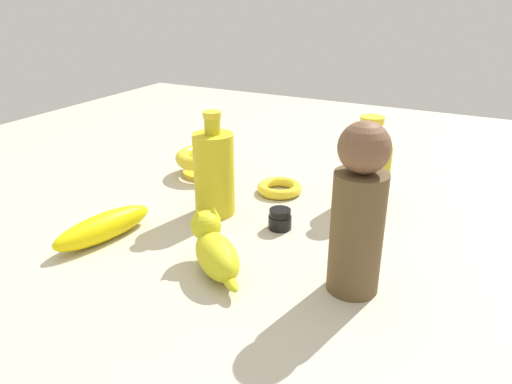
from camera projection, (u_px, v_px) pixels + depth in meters
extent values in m
plane|color=#BCB29E|center=(256.00, 216.00, 0.90)|extent=(2.00, 2.00, 0.00)
torus|color=yellow|center=(280.00, 188.00, 1.00)|extent=(0.09, 0.09, 0.02)
ellipsoid|color=gold|center=(217.00, 256.00, 0.71)|extent=(0.12, 0.13, 0.06)
sphere|color=gold|center=(206.00, 226.00, 0.75)|extent=(0.05, 0.05, 0.05)
cone|color=gold|center=(197.00, 215.00, 0.73)|extent=(0.02, 0.02, 0.02)
cone|color=gold|center=(214.00, 212.00, 0.74)|extent=(0.02, 0.02, 0.02)
ellipsoid|color=gold|center=(230.00, 281.00, 0.67)|extent=(0.05, 0.05, 0.02)
cylinder|color=black|center=(280.00, 222.00, 0.86)|extent=(0.04, 0.04, 0.02)
cylinder|color=gold|center=(280.00, 217.00, 0.85)|extent=(0.03, 0.03, 0.00)
cylinder|color=black|center=(280.00, 213.00, 0.85)|extent=(0.04, 0.04, 0.01)
cylinder|color=gold|center=(367.00, 176.00, 0.93)|extent=(0.08, 0.08, 0.12)
cylinder|color=gold|center=(371.00, 134.00, 0.89)|extent=(0.04, 0.04, 0.04)
cylinder|color=yellow|center=(372.00, 120.00, 0.88)|extent=(0.04, 0.04, 0.01)
cylinder|color=yellow|center=(205.00, 172.00, 1.11)|extent=(0.10, 0.10, 0.01)
torus|color=yellow|center=(204.00, 157.00, 1.09)|extent=(0.13, 0.13, 0.03)
cylinder|color=gold|center=(214.00, 174.00, 0.89)|extent=(0.07, 0.07, 0.15)
cylinder|color=gold|center=(212.00, 126.00, 0.85)|extent=(0.03, 0.03, 0.03)
cylinder|color=yellow|center=(212.00, 115.00, 0.85)|extent=(0.03, 0.03, 0.01)
cylinder|color=brown|center=(356.00, 233.00, 0.66)|extent=(0.10, 0.10, 0.18)
sphere|color=brown|center=(364.00, 148.00, 0.61)|extent=(0.07, 0.07, 0.07)
ellipsoid|color=yellow|center=(104.00, 227.00, 0.81)|extent=(0.19, 0.08, 0.05)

